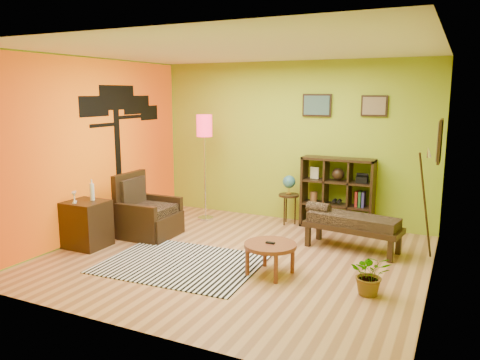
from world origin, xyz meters
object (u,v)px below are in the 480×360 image
at_px(globe_table, 289,187).
at_px(cube_shelf, 338,194).
at_px(side_cabinet, 87,224).
at_px(potted_plant, 370,278).
at_px(bench, 350,222).
at_px(armchair, 146,217).
at_px(coffee_table, 270,248).
at_px(floor_lamp, 204,135).

bearing_deg(globe_table, cube_shelf, 6.89).
bearing_deg(side_cabinet, potted_plant, 1.31).
distance_m(side_cabinet, bench, 3.87).
bearing_deg(potted_plant, side_cabinet, -178.69).
bearing_deg(cube_shelf, bench, -66.57).
distance_m(armchair, potted_plant, 3.74).
distance_m(side_cabinet, potted_plant, 4.11).
distance_m(coffee_table, globe_table, 2.38).
bearing_deg(armchair, coffee_table, -15.90).
bearing_deg(coffee_table, side_cabinet, -176.70).
xyz_separation_m(armchair, potted_plant, (3.66, -0.76, -0.11)).
xyz_separation_m(globe_table, potted_plant, (1.83, -2.36, -0.46)).
relative_size(coffee_table, potted_plant, 1.34).
relative_size(coffee_table, globe_table, 0.77).
relative_size(side_cabinet, globe_table, 1.17).
bearing_deg(floor_lamp, bench, -11.53).
bearing_deg(armchair, side_cabinet, -117.57).
relative_size(side_cabinet, cube_shelf, 0.84).
height_order(armchair, cube_shelf, cube_shelf).
distance_m(globe_table, cube_shelf, 0.84).
bearing_deg(coffee_table, floor_lamp, 136.49).
relative_size(coffee_table, side_cabinet, 0.65).
bearing_deg(side_cabinet, floor_lamp, 68.87).
height_order(cube_shelf, bench, cube_shelf).
bearing_deg(cube_shelf, coffee_table, -95.99).
bearing_deg(bench, armchair, -167.34).
xyz_separation_m(side_cabinet, potted_plant, (4.11, 0.09, -0.16)).
distance_m(globe_table, potted_plant, 3.02).
xyz_separation_m(coffee_table, globe_table, (-0.58, 2.29, 0.30)).
bearing_deg(armchair, cube_shelf, 32.56).
bearing_deg(bench, coffee_table, -116.38).
height_order(cube_shelf, potted_plant, cube_shelf).
bearing_deg(globe_table, coffee_table, -75.76).
distance_m(floor_lamp, globe_table, 1.74).
relative_size(cube_shelf, bench, 0.83).
height_order(bench, potted_plant, bench).
height_order(armchair, side_cabinet, side_cabinet).
distance_m(coffee_table, armchair, 2.51).
bearing_deg(cube_shelf, floor_lamp, -168.96).
height_order(armchair, globe_table, armchair).
bearing_deg(floor_lamp, armchair, -106.40).
relative_size(side_cabinet, floor_lamp, 0.53).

